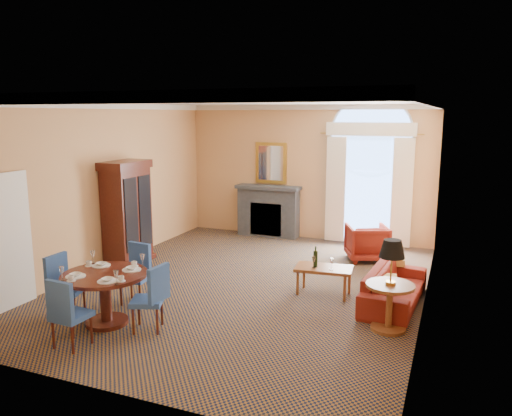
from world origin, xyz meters
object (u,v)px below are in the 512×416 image
at_px(dining_table, 105,286).
at_px(armchair, 367,242).
at_px(sofa, 394,287).
at_px(side_table, 391,276).
at_px(armoire, 127,215).
at_px(coffee_table, 323,269).

distance_m(dining_table, armchair, 5.49).
bearing_deg(sofa, armchair, 23.90).
bearing_deg(sofa, dining_table, 126.19).
relative_size(sofa, armchair, 2.33).
distance_m(dining_table, side_table, 4.03).
xyz_separation_m(armoire, side_table, (5.32, -1.30, -0.21)).
distance_m(dining_table, sofa, 4.43).
bearing_deg(coffee_table, dining_table, -144.31).
distance_m(armoire, side_table, 5.48).
bearing_deg(armoire, sofa, -3.05).
distance_m(dining_table, coffee_table, 3.49).
distance_m(coffee_table, side_table, 1.61).
distance_m(armoire, sofa, 5.33).
relative_size(dining_table, side_table, 0.95).
relative_size(sofa, side_table, 1.49).
bearing_deg(armoire, armchair, 24.52).
bearing_deg(dining_table, sofa, 32.00).
xyz_separation_m(sofa, coffee_table, (-1.15, -0.01, 0.16)).
xyz_separation_m(sofa, armchair, (-0.83, 2.31, 0.09)).
relative_size(armoire, sofa, 1.09).
relative_size(armchair, coffee_table, 0.82).
bearing_deg(coffee_table, armoire, 169.68).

